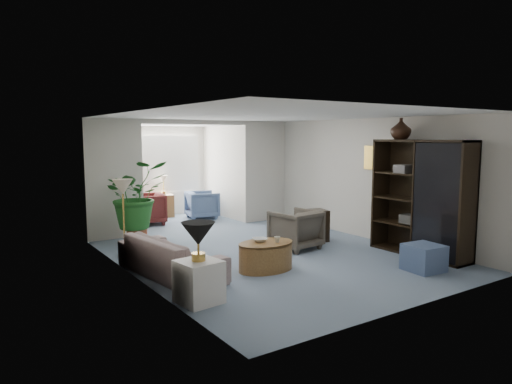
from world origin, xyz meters
TOP-DOWN VIEW (x-y plane):
  - floor at (0.00, 0.00)m, footprint 6.00×6.00m
  - sunroom_floor at (0.00, 4.10)m, footprint 2.60×2.60m
  - back_pier_left at (-1.90, 3.00)m, footprint 1.20×0.12m
  - back_pier_right at (1.90, 3.00)m, footprint 1.20×0.12m
  - back_header at (0.00, 3.00)m, footprint 2.60×0.12m
  - window_pane at (0.00, 5.18)m, footprint 2.20×0.02m
  - window_blinds at (0.00, 5.15)m, footprint 2.20×0.02m
  - framed_picture at (2.46, -0.10)m, footprint 0.04×0.50m
  - sofa at (-1.99, 0.01)m, footprint 1.05×2.12m
  - end_table at (-2.19, -1.34)m, footprint 0.57×0.57m
  - table_lamp at (-2.19, -1.34)m, footprint 0.44×0.44m
  - floor_lamp at (-2.24, 1.46)m, footprint 0.36×0.36m
  - coffee_table at (-0.62, -0.61)m, footprint 1.19×1.19m
  - coffee_bowl at (-0.67, -0.51)m, footprint 0.29×0.29m
  - coffee_cup at (-0.47, -0.71)m, footprint 0.13×0.13m
  - wingback_chair at (0.68, 0.25)m, footprint 0.89×0.91m
  - side_table_dark at (1.38, 0.55)m, footprint 0.62×0.54m
  - entertainment_cabinet at (2.23, -1.37)m, footprint 0.50×1.87m
  - cabinet_urn at (2.23, -0.87)m, footprint 0.38×0.38m
  - ottoman at (1.45, -2.05)m, footprint 0.58×0.58m
  - plant_pot at (-1.71, 2.30)m, footprint 0.40×0.40m
  - house_plant at (-1.71, 2.30)m, footprint 1.21×1.05m
  - sunroom_chair_blue at (0.72, 4.20)m, footprint 0.92×0.90m
  - sunroom_chair_maroon at (-0.78, 4.20)m, footprint 0.98×0.96m
  - sunroom_table at (-0.03, 4.95)m, footprint 0.55×0.47m
  - shelf_clutter at (2.18, -1.49)m, footprint 0.30×1.07m

SIDE VIEW (x-z plane):
  - floor at x=0.00m, z-range 0.00..0.00m
  - sunroom_floor at x=0.00m, z-range 0.00..0.00m
  - plant_pot at x=-1.71m, z-range 0.00..0.32m
  - ottoman at x=1.45m, z-range 0.00..0.42m
  - coffee_table at x=-0.62m, z-range 0.00..0.45m
  - end_table at x=-2.19m, z-range 0.00..0.56m
  - sunroom_table at x=-0.03m, z-range 0.00..0.59m
  - sofa at x=-1.99m, z-range 0.00..0.60m
  - side_table_dark at x=1.38m, z-range 0.00..0.64m
  - sunroom_chair_blue at x=0.72m, z-range 0.00..0.71m
  - wingback_chair at x=0.68m, z-range 0.00..0.75m
  - sunroom_chair_maroon at x=-0.78m, z-range 0.00..0.76m
  - coffee_bowl at x=-0.67m, z-range 0.45..0.51m
  - coffee_cup at x=-0.47m, z-range 0.45..0.54m
  - table_lamp at x=-2.19m, z-range 0.76..1.06m
  - house_plant at x=-1.71m, z-range 0.32..1.66m
  - entertainment_cabinet at x=2.23m, z-range 0.00..2.08m
  - shelf_clutter at x=2.18m, z-range 0.56..1.62m
  - back_pier_left at x=-1.90m, z-range 0.00..2.50m
  - back_pier_right at x=1.90m, z-range 0.00..2.50m
  - floor_lamp at x=-2.24m, z-range 1.11..1.39m
  - window_pane at x=0.00m, z-range 0.65..2.15m
  - window_blinds at x=0.00m, z-range 0.65..2.15m
  - framed_picture at x=2.46m, z-range 1.50..1.90m
  - cabinet_urn at x=2.23m, z-range 2.08..2.47m
  - back_header at x=0.00m, z-range 2.40..2.50m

